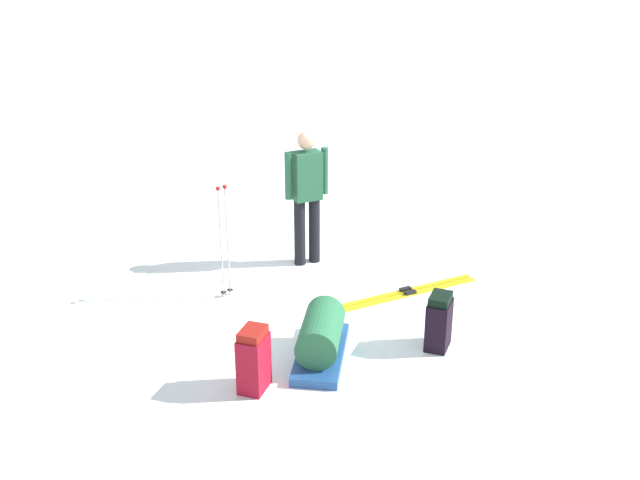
# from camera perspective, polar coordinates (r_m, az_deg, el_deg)

# --- Properties ---
(ground_plane) EXTENTS (80.00, 80.00, 0.00)m
(ground_plane) POSITION_cam_1_polar(r_m,az_deg,el_deg) (8.77, -0.00, -4.23)
(ground_plane) COLOR white
(skier_standing) EXTENTS (0.57, 0.22, 1.70)m
(skier_standing) POSITION_cam_1_polar(r_m,az_deg,el_deg) (9.27, -1.00, 3.70)
(skier_standing) COLOR black
(skier_standing) RESTS_ON ground_plane
(ski_pair_near) EXTENTS (1.82, 0.24, 0.05)m
(ski_pair_near) POSITION_cam_1_polar(r_m,az_deg,el_deg) (8.88, 6.61, -3.93)
(ski_pair_near) COLOR gold
(ski_pair_near) RESTS_ON ground_plane
(backpack_large_dark) EXTENTS (0.38, 0.38, 0.62)m
(backpack_large_dark) POSITION_cam_1_polar(r_m,az_deg,el_deg) (7.00, -5.01, -8.97)
(backpack_large_dark) COLOR maroon
(backpack_large_dark) RESTS_ON ground_plane
(backpack_bright) EXTENTS (0.38, 0.38, 0.59)m
(backpack_bright) POSITION_cam_1_polar(r_m,az_deg,el_deg) (7.72, 8.93, -6.10)
(backpack_bright) COLOR black
(backpack_bright) RESTS_ON ground_plane
(ski_poles_planted_near) EXTENTS (0.16, 0.10, 1.34)m
(ski_poles_planted_near) POSITION_cam_1_polar(r_m,az_deg,el_deg) (8.54, -7.24, 0.29)
(ski_poles_planted_near) COLOR #BAB6BA
(ski_poles_planted_near) RESTS_ON ground_plane
(gear_sled) EXTENTS (0.98, 1.19, 0.49)m
(gear_sled) POSITION_cam_1_polar(r_m,az_deg,el_deg) (7.48, 0.06, -7.35)
(gear_sled) COLOR #234E8E
(gear_sled) RESTS_ON ground_plane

